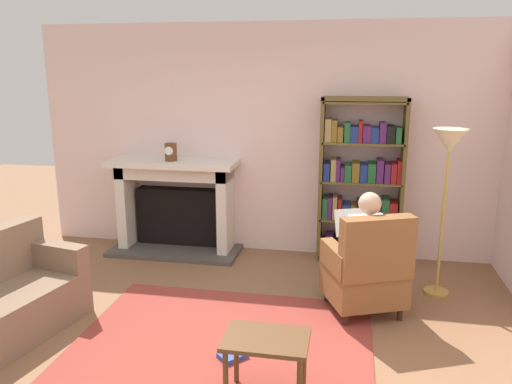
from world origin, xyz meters
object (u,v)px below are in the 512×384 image
Objects in this scene: armchair_reading at (367,270)px; floor_lamp at (449,156)px; seated_reader at (363,245)px; fireplace at (177,203)px; side_table at (266,348)px; mantel_clock at (171,152)px; bookshelf at (361,184)px.

floor_lamp reaches higher than armchair_reading.
fireplace is at bearing -51.39° from seated_reader.
side_table is at bearing 44.17° from seated_reader.
seated_reader reaches higher than side_table.
side_table is 2.60m from floor_lamp.
fireplace is 0.65m from mantel_clock.
mantel_clock is at bearing 167.98° from floor_lamp.
bookshelf is (2.18, 0.03, 0.32)m from fireplace.
mantel_clock reaches higher than armchair_reading.
mantel_clock is 0.12× the size of floor_lamp.
mantel_clock is at bearing -95.43° from fireplace.
side_table is at bearing -58.84° from mantel_clock.
fireplace is 2.78× the size of side_table.
side_table is at bearing -125.36° from floor_lamp.
fireplace is 1.61× the size of armchair_reading.
seated_reader is at bearing -90.00° from armchair_reading.
bookshelf is (2.19, 0.14, -0.32)m from mantel_clock.
armchair_reading is (2.25, -1.20, -0.81)m from mantel_clock.
floor_lamp is at bearing -171.06° from seated_reader.
armchair_reading is at bearing 63.80° from side_table.
armchair_reading is at bearing -87.49° from bookshelf.
floor_lamp reaches higher than fireplace.
bookshelf is at bearing 135.12° from floor_lamp.
bookshelf is at bearing -110.24° from armchair_reading.
floor_lamp is (0.71, 0.57, 0.97)m from armchair_reading.
mantel_clock reaches higher than seated_reader.
side_table is (1.56, -2.69, -0.20)m from fireplace.
floor_lamp reaches higher than seated_reader.
bookshelf is 1.18m from floor_lamp.
seated_reader reaches higher than armchair_reading.
mantel_clock is 0.11× the size of bookshelf.
seated_reader is (0.01, -1.23, -0.30)m from bookshelf.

